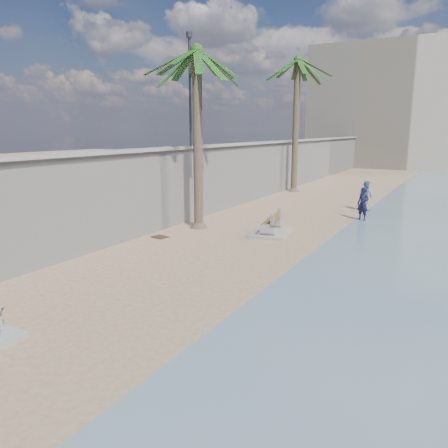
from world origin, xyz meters
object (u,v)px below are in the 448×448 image
at_px(bench_far, 271,225).
at_px(palm_back, 298,62).
at_px(person_a, 363,201).
at_px(palm_mid, 197,53).
at_px(person_b, 366,194).

relative_size(bench_far, palm_back, 0.24).
xyz_separation_m(palm_back, person_a, (6.58, -8.21, -7.92)).
distance_m(bench_far, palm_mid, 7.87).
bearing_deg(person_b, palm_mid, 93.99).
height_order(bench_far, palm_mid, palm_mid).
distance_m(palm_mid, person_b, 11.94).
bearing_deg(palm_back, bench_far, -73.95).
height_order(bench_far, person_b, person_b).
xyz_separation_m(person_a, person_b, (-0.45, 2.85, -0.03)).
bearing_deg(bench_far, palm_back, 106.05).
bearing_deg(person_a, palm_mid, -117.06).
bearing_deg(person_a, bench_far, -98.24).
bearing_deg(person_a, palm_back, 150.83).
bearing_deg(palm_back, person_a, -51.29).
relative_size(bench_far, person_b, 1.32).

